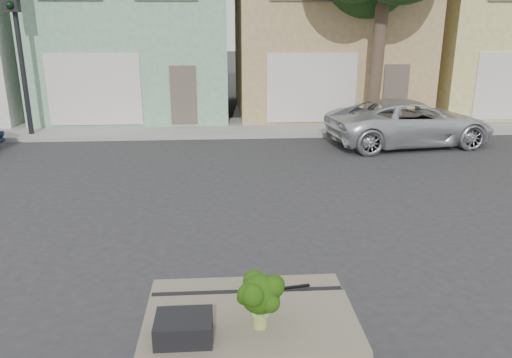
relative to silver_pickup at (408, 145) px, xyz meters
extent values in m
plane|color=#303033|center=(-5.57, -7.83, 0.00)|extent=(120.00, 120.00, 0.00)
cube|color=gray|center=(-5.57, 2.67, 0.07)|extent=(40.00, 3.00, 0.15)
cube|color=#7EAF89|center=(-9.07, 6.67, 3.77)|extent=(7.20, 8.20, 7.55)
cube|color=tan|center=(-1.57, 6.67, 3.77)|extent=(7.20, 8.20, 7.55)
cube|color=#D6C778|center=(5.93, 6.67, 3.77)|extent=(7.20, 8.20, 7.55)
imported|color=silver|center=(0.00, 0.00, 0.00)|extent=(5.34, 3.00, 1.41)
cube|color=black|center=(-12.07, 1.67, 2.55)|extent=(0.40, 0.40, 5.10)
cube|color=#193B15|center=(-0.57, 1.97, 4.25)|extent=(4.40, 4.00, 8.50)
cube|color=black|center=(-6.15, -11.18, 1.22)|extent=(0.48, 0.38, 0.20)
cube|color=black|center=(-5.29, -10.45, 1.13)|extent=(0.69, 0.15, 0.02)
cube|color=#193808|center=(-5.50, -11.05, 1.37)|extent=(0.46, 0.46, 0.51)
camera|label=1|loc=(-5.79, -14.83, 3.67)|focal=35.00mm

